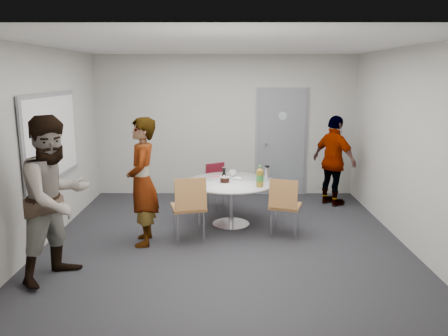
{
  "coord_description": "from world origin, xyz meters",
  "views": [
    {
      "loc": [
        -0.0,
        -5.93,
        2.31
      ],
      "look_at": [
        -0.02,
        0.25,
        0.99
      ],
      "focal_mm": 35.0,
      "sensor_mm": 36.0,
      "label": 1
    }
  ],
  "objects_px": {
    "whiteboard": "(52,137)",
    "chair_near_right": "(284,202)",
    "door": "(282,143)",
    "table": "(233,187)",
    "person_main": "(142,182)",
    "person_left": "(56,199)",
    "chair_far": "(218,181)",
    "person_right": "(334,161)",
    "chair_near_left": "(189,202)"
  },
  "relations": [
    {
      "from": "table",
      "to": "chair_far",
      "type": "relative_size",
      "value": 1.7
    },
    {
      "from": "table",
      "to": "person_main",
      "type": "xyz_separation_m",
      "value": [
        -1.25,
        -0.75,
        0.27
      ]
    },
    {
      "from": "chair_near_left",
      "to": "person_left",
      "type": "height_order",
      "value": "person_left"
    },
    {
      "from": "whiteboard",
      "to": "chair_near_right",
      "type": "bearing_deg",
      "value": -2.18
    },
    {
      "from": "whiteboard",
      "to": "person_left",
      "type": "bearing_deg",
      "value": -68.63
    },
    {
      "from": "whiteboard",
      "to": "person_main",
      "type": "bearing_deg",
      "value": -14.59
    },
    {
      "from": "table",
      "to": "person_main",
      "type": "relative_size",
      "value": 0.77
    },
    {
      "from": "whiteboard",
      "to": "table",
      "type": "xyz_separation_m",
      "value": [
        2.58,
        0.41,
        -0.84
      ]
    },
    {
      "from": "door",
      "to": "person_main",
      "type": "bearing_deg",
      "value": -130.35
    },
    {
      "from": "table",
      "to": "chair_near_right",
      "type": "relative_size",
      "value": 1.54
    },
    {
      "from": "chair_near_right",
      "to": "person_right",
      "type": "xyz_separation_m",
      "value": [
        1.1,
        1.65,
        0.27
      ]
    },
    {
      "from": "whiteboard",
      "to": "chair_near_left",
      "type": "height_order",
      "value": "whiteboard"
    },
    {
      "from": "table",
      "to": "chair_far",
      "type": "distance_m",
      "value": 0.96
    },
    {
      "from": "chair_near_left",
      "to": "chair_near_right",
      "type": "height_order",
      "value": "chair_near_left"
    },
    {
      "from": "person_right",
      "to": "whiteboard",
      "type": "bearing_deg",
      "value": 74.76
    },
    {
      "from": "chair_near_right",
      "to": "door",
      "type": "bearing_deg",
      "value": 102.33
    },
    {
      "from": "chair_near_left",
      "to": "door",
      "type": "bearing_deg",
      "value": 44.79
    },
    {
      "from": "chair_far",
      "to": "person_left",
      "type": "xyz_separation_m",
      "value": [
        -1.78,
        -2.72,
        0.46
      ]
    },
    {
      "from": "person_left",
      "to": "whiteboard",
      "type": "bearing_deg",
      "value": 49.75
    },
    {
      "from": "table",
      "to": "person_main",
      "type": "height_order",
      "value": "person_main"
    },
    {
      "from": "chair_near_left",
      "to": "person_main",
      "type": "xyz_separation_m",
      "value": [
        -0.64,
        -0.02,
        0.3
      ]
    },
    {
      "from": "chair_far",
      "to": "person_main",
      "type": "xyz_separation_m",
      "value": [
        -1.0,
        -1.67,
        0.4
      ]
    },
    {
      "from": "person_left",
      "to": "person_right",
      "type": "bearing_deg",
      "value": -24.52
    },
    {
      "from": "door",
      "to": "person_right",
      "type": "distance_m",
      "value": 1.16
    },
    {
      "from": "person_left",
      "to": "table",
      "type": "bearing_deg",
      "value": -20.11
    },
    {
      "from": "chair_far",
      "to": "person_main",
      "type": "relative_size",
      "value": 0.45
    },
    {
      "from": "door",
      "to": "chair_far",
      "type": "relative_size",
      "value": 2.66
    },
    {
      "from": "door",
      "to": "table",
      "type": "xyz_separation_m",
      "value": [
        -0.98,
        -1.88,
        -0.41
      ]
    },
    {
      "from": "chair_far",
      "to": "person_right",
      "type": "xyz_separation_m",
      "value": [
        2.08,
        0.2,
        0.33
      ]
    },
    {
      "from": "table",
      "to": "person_left",
      "type": "distance_m",
      "value": 2.74
    },
    {
      "from": "chair_near_right",
      "to": "person_right",
      "type": "height_order",
      "value": "person_right"
    },
    {
      "from": "person_right",
      "to": "chair_near_right",
      "type": "bearing_deg",
      "value": 112.03
    },
    {
      "from": "door",
      "to": "chair_far",
      "type": "bearing_deg",
      "value": -142.23
    },
    {
      "from": "whiteboard",
      "to": "person_main",
      "type": "xyz_separation_m",
      "value": [
        1.33,
        -0.35,
        -0.57
      ]
    },
    {
      "from": "person_main",
      "to": "person_right",
      "type": "relative_size",
      "value": 1.09
    },
    {
      "from": "person_main",
      "to": "person_left",
      "type": "relative_size",
      "value": 0.93
    },
    {
      "from": "whiteboard",
      "to": "chair_near_right",
      "type": "distance_m",
      "value": 3.44
    },
    {
      "from": "door",
      "to": "person_left",
      "type": "bearing_deg",
      "value": -129.35
    },
    {
      "from": "table",
      "to": "person_main",
      "type": "bearing_deg",
      "value": -149.04
    },
    {
      "from": "table",
      "to": "chair_near_left",
      "type": "distance_m",
      "value": 0.96
    },
    {
      "from": "table",
      "to": "whiteboard",
      "type": "bearing_deg",
      "value": -171.06
    },
    {
      "from": "chair_near_left",
      "to": "person_right",
      "type": "xyz_separation_m",
      "value": [
        2.45,
        1.85,
        0.23
      ]
    },
    {
      "from": "door",
      "to": "whiteboard",
      "type": "xyz_separation_m",
      "value": [
        -3.56,
        -2.28,
        0.42
      ]
    },
    {
      "from": "chair_far",
      "to": "table",
      "type": "bearing_deg",
      "value": 74.94
    },
    {
      "from": "whiteboard",
      "to": "person_left",
      "type": "height_order",
      "value": "whiteboard"
    },
    {
      "from": "door",
      "to": "chair_near_right",
      "type": "xyz_separation_m",
      "value": [
        -0.25,
        -2.41,
        -0.49
      ]
    },
    {
      "from": "whiteboard",
      "to": "table",
      "type": "distance_m",
      "value": 2.74
    },
    {
      "from": "chair_near_right",
      "to": "person_main",
      "type": "xyz_separation_m",
      "value": [
        -1.98,
        -0.22,
        0.34
      ]
    },
    {
      "from": "chair_near_right",
      "to": "chair_far",
      "type": "relative_size",
      "value": 1.11
    },
    {
      "from": "table",
      "to": "chair_near_right",
      "type": "xyz_separation_m",
      "value": [
        0.73,
        -0.53,
        -0.08
      ]
    }
  ]
}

